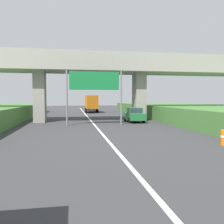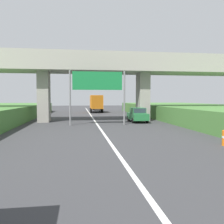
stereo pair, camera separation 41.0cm
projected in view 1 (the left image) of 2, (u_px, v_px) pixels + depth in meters
lane_centre_stripe at (97, 128)px, 22.52m from camera, size 0.20×94.58×0.01m
overpass_bridge at (91, 70)px, 28.88m from camera, size 40.00×4.80×8.20m
overhead_highway_sign at (94, 85)px, 24.68m from camera, size 5.88×0.18×5.70m
truck_orange at (91, 103)px, 47.79m from camera, size 2.44×7.30×3.44m
car_green at (134, 115)px, 28.17m from camera, size 1.86×4.10×1.72m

